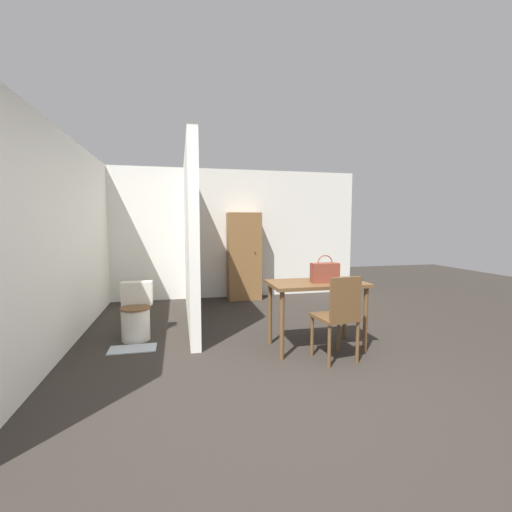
% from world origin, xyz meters
% --- Properties ---
extents(ground_plane, '(16.00, 16.00, 0.00)m').
position_xyz_m(ground_plane, '(0.00, 0.00, 0.00)').
color(ground_plane, '#2D2823').
extents(wall_back, '(5.34, 0.12, 2.50)m').
position_xyz_m(wall_back, '(0.00, 4.23, 1.25)').
color(wall_back, silver).
rests_on(wall_back, ground_plane).
extents(wall_left, '(0.12, 5.17, 2.50)m').
position_xyz_m(wall_left, '(-2.23, 2.09, 1.25)').
color(wall_left, silver).
rests_on(wall_left, ground_plane).
extents(partition_wall, '(0.12, 2.88, 2.50)m').
position_xyz_m(partition_wall, '(-0.74, 2.73, 1.25)').
color(partition_wall, silver).
rests_on(partition_wall, ground_plane).
extents(dining_table, '(1.10, 0.61, 0.78)m').
position_xyz_m(dining_table, '(0.64, 1.16, 0.68)').
color(dining_table, brown).
rests_on(dining_table, ground_plane).
extents(wooden_chair, '(0.45, 0.45, 0.92)m').
position_xyz_m(wooden_chair, '(0.71, 0.73, 0.51)').
color(wooden_chair, brown).
rests_on(wooden_chair, ground_plane).
extents(toilet, '(0.38, 0.52, 0.70)m').
position_xyz_m(toilet, '(-1.45, 1.99, 0.31)').
color(toilet, silver).
rests_on(toilet, ground_plane).
extents(handbag, '(0.31, 0.13, 0.32)m').
position_xyz_m(handbag, '(0.71, 1.11, 0.90)').
color(handbag, brown).
rests_on(handbag, dining_table).
extents(wooden_cabinet, '(0.62, 0.44, 1.66)m').
position_xyz_m(wooden_cabinet, '(0.31, 3.95, 0.83)').
color(wooden_cabinet, brown).
rests_on(wooden_cabinet, ground_plane).
extents(bath_mat, '(0.53, 0.28, 0.01)m').
position_xyz_m(bath_mat, '(-1.45, 1.57, 0.01)').
color(bath_mat, '#B2BCC6').
rests_on(bath_mat, ground_plane).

